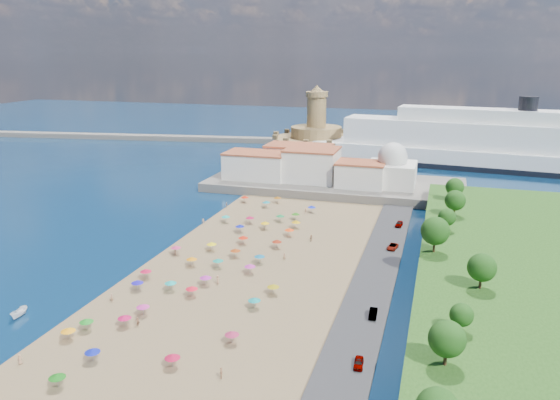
% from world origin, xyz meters
% --- Properties ---
extents(ground, '(700.00, 700.00, 0.00)m').
position_xyz_m(ground, '(0.00, 0.00, 0.00)').
color(ground, '#071938').
rests_on(ground, ground).
extents(terrace, '(90.00, 36.00, 3.00)m').
position_xyz_m(terrace, '(10.00, 73.00, 1.50)').
color(terrace, '#59544C').
rests_on(terrace, ground).
extents(jetty, '(18.00, 70.00, 2.40)m').
position_xyz_m(jetty, '(-12.00, 108.00, 1.20)').
color(jetty, '#59544C').
rests_on(jetty, ground).
extents(breakwater, '(199.03, 34.77, 2.60)m').
position_xyz_m(breakwater, '(-110.00, 153.00, 1.30)').
color(breakwater, '#59544C').
rests_on(breakwater, ground).
extents(waterfront_buildings, '(57.00, 29.00, 11.00)m').
position_xyz_m(waterfront_buildings, '(-3.05, 73.64, 7.88)').
color(waterfront_buildings, silver).
rests_on(waterfront_buildings, terrace).
extents(domed_building, '(16.00, 16.00, 15.00)m').
position_xyz_m(domed_building, '(30.00, 71.00, 8.97)').
color(domed_building, silver).
rests_on(domed_building, terrace).
extents(fortress, '(40.00, 40.00, 32.40)m').
position_xyz_m(fortress, '(-12.00, 138.00, 6.68)').
color(fortress, '#A08250').
rests_on(fortress, ground).
extents(cruise_ship, '(140.10, 34.86, 30.30)m').
position_xyz_m(cruise_ship, '(59.28, 126.36, 8.97)').
color(cruise_ship, black).
rests_on(cruise_ship, ground).
extents(beach_parasols, '(32.03, 116.04, 2.20)m').
position_xyz_m(beach_parasols, '(-1.54, -8.27, 2.15)').
color(beach_parasols, gray).
rests_on(beach_parasols, beach).
extents(beachgoers, '(35.14, 93.46, 1.88)m').
position_xyz_m(beachgoers, '(-0.80, -1.56, 1.11)').
color(beachgoers, tan).
rests_on(beachgoers, beach).
extents(parked_cars, '(2.80, 76.71, 1.44)m').
position_xyz_m(parked_cars, '(36.00, 3.09, 1.36)').
color(parked_cars, gray).
rests_on(parked_cars, promenade).
extents(hillside_trees, '(14.28, 110.58, 7.85)m').
position_xyz_m(hillside_trees, '(49.13, -4.09, 10.07)').
color(hillside_trees, '#382314').
rests_on(hillside_trees, hillside).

